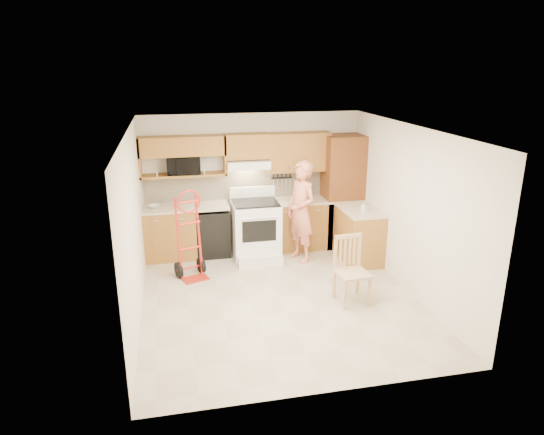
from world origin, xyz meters
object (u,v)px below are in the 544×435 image
object	(u,v)px
dining_chair	(353,271)
microwave	(183,165)
range	(256,225)
person	(301,212)
hand_truck	(191,239)

from	to	relation	value
dining_chair	microwave	bearing A→B (deg)	128.04
microwave	range	distance (m)	1.65
microwave	person	distance (m)	2.21
range	microwave	bearing A→B (deg)	158.93
microwave	dining_chair	bearing A→B (deg)	-46.87
microwave	hand_truck	distance (m)	1.47
microwave	hand_truck	xyz separation A→B (m)	(0.02, -1.10, -0.98)
person	microwave	bearing A→B (deg)	-132.08
microwave	dining_chair	distance (m)	3.52
range	person	world-z (taller)	person
microwave	person	bearing A→B (deg)	-20.31
person	dining_chair	world-z (taller)	person
microwave	range	world-z (taller)	microwave
range	hand_truck	xyz separation A→B (m)	(-1.17, -0.64, 0.06)
person	hand_truck	xyz separation A→B (m)	(-1.92, -0.36, -0.22)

